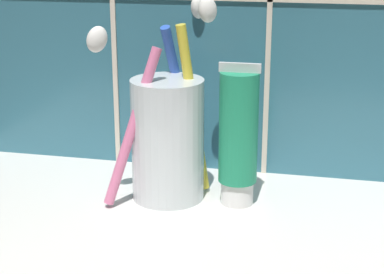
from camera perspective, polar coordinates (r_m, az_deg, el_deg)
The scene contains 3 objects.
sink_counter at distance 51.12cm, azimuth 2.45°, elevation -10.82°, with size 61.86×34.65×2.00cm, color silver.
toothbrush_cup at distance 57.68cm, azimuth -2.15°, elevation 0.22°, with size 10.58×13.82×18.15cm.
toothpaste_tube at distance 56.18cm, azimuth 4.50°, elevation 0.04°, with size 3.61×3.43×12.84cm.
Camera 1 is at (7.59, -44.04, 25.83)cm, focal length 60.00 mm.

